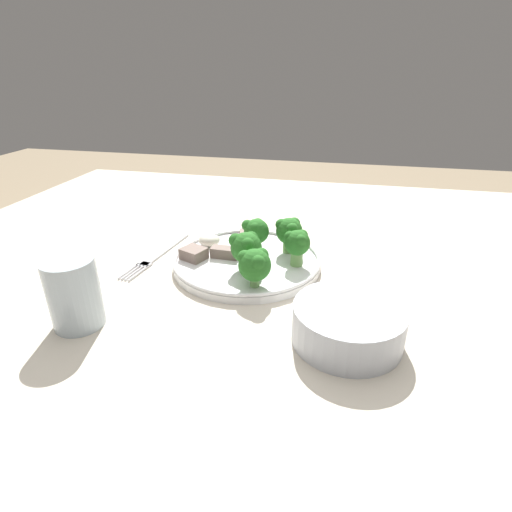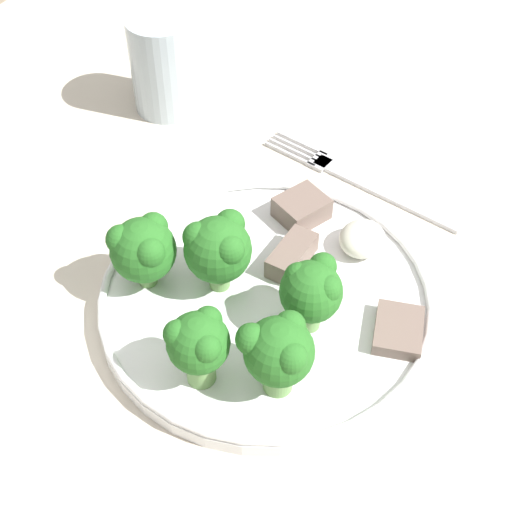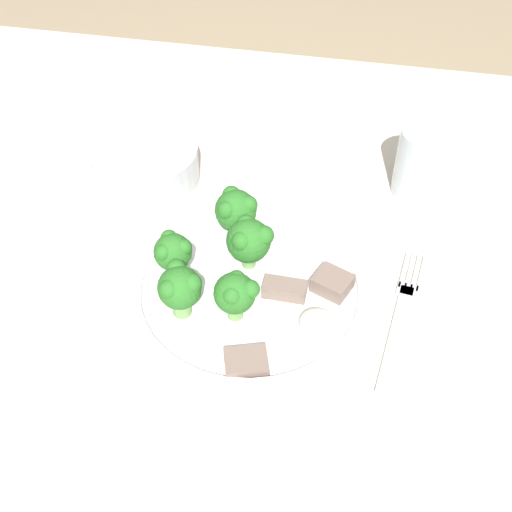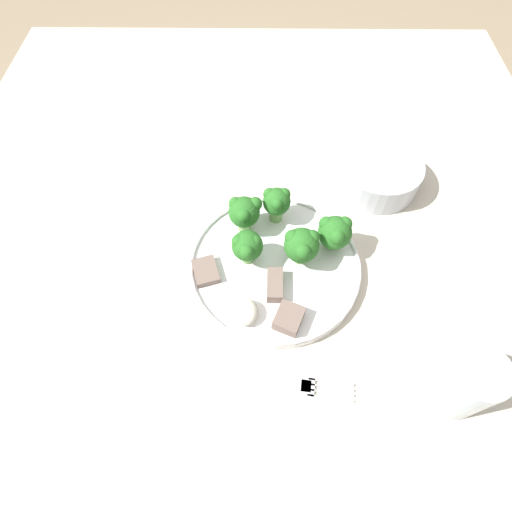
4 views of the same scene
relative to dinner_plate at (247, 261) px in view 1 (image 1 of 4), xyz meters
name	(u,v)px [view 1 (image 1 of 4)]	position (x,y,z in m)	size (l,w,h in m)	color
ground_plane	(255,503)	(-0.01, -0.03, -0.71)	(8.00, 8.00, 0.00)	#9E896B
table	(255,296)	(-0.01, -0.03, -0.09)	(1.32, 1.09, 0.70)	beige
dinner_plate	(247,261)	(0.00, 0.00, 0.00)	(0.25, 0.25, 0.02)	white
fork	(159,254)	(0.17, -0.01, -0.01)	(0.05, 0.21, 0.00)	silver
cream_bowl	(348,325)	(-0.17, 0.18, 0.01)	(0.14, 0.14, 0.05)	#B7BCC6
drinking_glass	(75,296)	(0.18, 0.22, 0.03)	(0.07, 0.07, 0.10)	#B2C1CC
broccoli_floret_near_rim_left	(297,243)	(-0.09, 0.00, 0.04)	(0.04, 0.04, 0.06)	#709E56
broccoli_floret_center_left	(245,247)	(-0.01, 0.04, 0.04)	(0.05, 0.05, 0.06)	#709E56
broccoli_floret_back_left	(255,231)	(0.00, -0.04, 0.04)	(0.05, 0.05, 0.06)	#709E56
broccoli_floret_front_left	(289,231)	(-0.07, -0.05, 0.04)	(0.05, 0.05, 0.06)	#709E56
broccoli_floret_center_back	(255,264)	(-0.03, 0.09, 0.04)	(0.05, 0.05, 0.06)	#709E56
meat_slice_front_slice	(251,234)	(0.02, -0.10, 0.01)	(0.05, 0.05, 0.01)	#756056
meat_slice_middle_slice	(194,254)	(0.09, 0.02, 0.01)	(0.05, 0.05, 0.02)	#756056
meat_slice_rear_slice	(225,252)	(0.04, 0.00, 0.01)	(0.05, 0.02, 0.02)	#756056
sauce_dollop	(209,240)	(0.08, -0.04, 0.01)	(0.04, 0.04, 0.02)	silver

